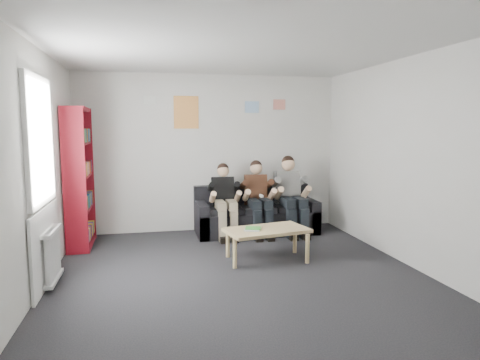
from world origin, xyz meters
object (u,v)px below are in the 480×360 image
at_px(bookshelf, 80,178).
at_px(coffee_table, 267,232).
at_px(sofa, 255,216).
at_px(person_right, 291,196).
at_px(person_middle, 258,198).
at_px(person_left, 225,201).

distance_m(bookshelf, coffee_table, 2.93).
xyz_separation_m(sofa, bookshelf, (-2.79, -0.27, 0.76)).
bearing_deg(coffee_table, person_right, 59.27).
height_order(sofa, person_right, person_right).
height_order(person_middle, person_right, person_right).
bearing_deg(person_middle, person_left, -170.74).
height_order(coffee_table, person_left, person_left).
xyz_separation_m(bookshelf, coffee_table, (2.56, -1.28, -0.66)).
xyz_separation_m(coffee_table, person_left, (-0.33, 1.36, 0.22)).
relative_size(person_middle, person_right, 0.95).
bearing_deg(coffee_table, person_middle, 80.10).
xyz_separation_m(person_middle, person_right, (0.57, -0.00, 0.03)).
distance_m(sofa, bookshelf, 2.91).
bearing_deg(person_left, person_middle, 2.23).
relative_size(person_left, person_middle, 0.97).
distance_m(coffee_table, person_middle, 1.40).
relative_size(coffee_table, person_middle, 0.88).
distance_m(sofa, person_right, 0.70).
distance_m(coffee_table, person_left, 1.42).
relative_size(bookshelf, person_left, 1.73).
xyz_separation_m(sofa, person_right, (0.57, -0.19, 0.36)).
relative_size(sofa, bookshelf, 0.98).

